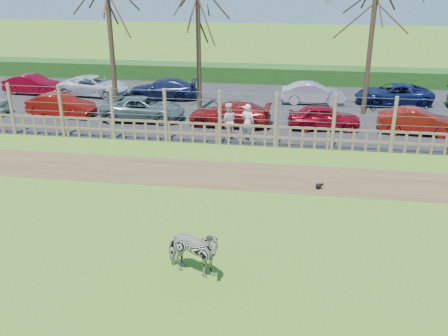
# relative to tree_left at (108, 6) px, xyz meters

# --- Properties ---
(ground) EXTENTS (120.00, 120.00, 0.00)m
(ground) POSITION_rel_tree_left_xyz_m (6.50, -12.50, -5.62)
(ground) COLOR olive
(ground) RESTS_ON ground
(dirt_strip) EXTENTS (34.00, 2.80, 0.01)m
(dirt_strip) POSITION_rel_tree_left_xyz_m (6.50, -8.00, -5.61)
(dirt_strip) COLOR brown
(dirt_strip) RESTS_ON ground
(asphalt) EXTENTS (44.00, 13.00, 0.04)m
(asphalt) POSITION_rel_tree_left_xyz_m (6.50, 2.00, -5.60)
(asphalt) COLOR #232326
(asphalt) RESTS_ON ground
(hedge) EXTENTS (46.00, 2.00, 1.10)m
(hedge) POSITION_rel_tree_left_xyz_m (6.50, 9.00, -5.07)
(hedge) COLOR #1E4716
(hedge) RESTS_ON ground
(fence) EXTENTS (30.16, 0.16, 2.50)m
(fence) POSITION_rel_tree_left_xyz_m (6.50, -4.50, -4.81)
(fence) COLOR brown
(fence) RESTS_ON ground
(tree_left) EXTENTS (4.80, 4.80, 7.88)m
(tree_left) POSITION_rel_tree_left_xyz_m (0.00, 0.00, 0.00)
(tree_left) COLOR #3D2B1E
(tree_left) RESTS_ON ground
(tree_mid) EXTENTS (4.80, 4.80, 6.83)m
(tree_mid) POSITION_rel_tree_left_xyz_m (4.50, 1.00, -0.75)
(tree_mid) COLOR #3D2B1E
(tree_mid) RESTS_ON ground
(tree_right) EXTENTS (4.80, 4.80, 7.35)m
(tree_right) POSITION_rel_tree_left_xyz_m (13.50, 1.50, -0.37)
(tree_right) COLOR #3D2B1E
(tree_right) RESTS_ON ground
(zebra) EXTENTS (1.77, 1.16, 1.38)m
(zebra) POSITION_rel_tree_left_xyz_m (7.39, -14.83, -4.93)
(zebra) COLOR gray
(zebra) RESTS_ON ground
(visitor_a) EXTENTS (0.73, 0.59, 1.72)m
(visitor_a) POSITION_rel_tree_left_xyz_m (7.69, -3.83, -4.71)
(visitor_a) COLOR silver
(visitor_a) RESTS_ON asphalt
(visitor_b) EXTENTS (0.97, 0.83, 1.72)m
(visitor_b) POSITION_rel_tree_left_xyz_m (6.77, -3.82, -4.71)
(visitor_b) COLOR beige
(visitor_b) RESTS_ON asphalt
(crow) EXTENTS (0.29, 0.22, 0.24)m
(crow) POSITION_rel_tree_left_xyz_m (10.82, -8.82, -5.50)
(crow) COLOR black
(crow) RESTS_ON ground
(car_1) EXTENTS (3.76, 1.66, 1.20)m
(car_1) POSITION_rel_tree_left_xyz_m (-2.63, -1.25, -4.98)
(car_1) COLOR maroon
(car_1) RESTS_ON asphalt
(car_2) EXTENTS (4.39, 2.15, 1.20)m
(car_2) POSITION_rel_tree_left_xyz_m (1.96, -1.35, -4.98)
(car_2) COLOR slate
(car_2) RESTS_ON asphalt
(car_3) EXTENTS (4.20, 1.85, 1.20)m
(car_3) POSITION_rel_tree_left_xyz_m (6.57, -1.66, -4.98)
(car_3) COLOR maroon
(car_3) RESTS_ON asphalt
(car_4) EXTENTS (3.65, 1.77, 1.20)m
(car_4) POSITION_rel_tree_left_xyz_m (11.25, -1.55, -4.98)
(car_4) COLOR maroon
(car_4) RESTS_ON asphalt
(car_5) EXTENTS (3.71, 1.49, 1.20)m
(car_5) POSITION_rel_tree_left_xyz_m (15.64, -1.64, -4.98)
(car_5) COLOR maroon
(car_5) RESTS_ON asphalt
(car_7) EXTENTS (3.73, 1.55, 1.20)m
(car_7) POSITION_rel_tree_left_xyz_m (-6.60, 3.21, -4.98)
(car_7) COLOR maroon
(car_7) RESTS_ON asphalt
(car_8) EXTENTS (4.51, 2.45, 1.20)m
(car_8) POSITION_rel_tree_left_xyz_m (-2.61, 3.40, -4.98)
(car_8) COLOR silver
(car_8) RESTS_ON asphalt
(car_9) EXTENTS (4.27, 2.06, 1.20)m
(car_9) POSITION_rel_tree_left_xyz_m (1.82, 3.15, -4.98)
(car_9) COLOR #191E45
(car_9) RESTS_ON asphalt
(car_11) EXTENTS (3.74, 1.58, 1.20)m
(car_11) POSITION_rel_tree_left_xyz_m (10.78, 3.44, -4.98)
(car_11) COLOR #BFAFC6
(car_11) RESTS_ON asphalt
(car_12) EXTENTS (4.49, 2.40, 1.20)m
(car_12) POSITION_rel_tree_left_xyz_m (15.41, 3.82, -4.98)
(car_12) COLOR #121A4E
(car_12) RESTS_ON asphalt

